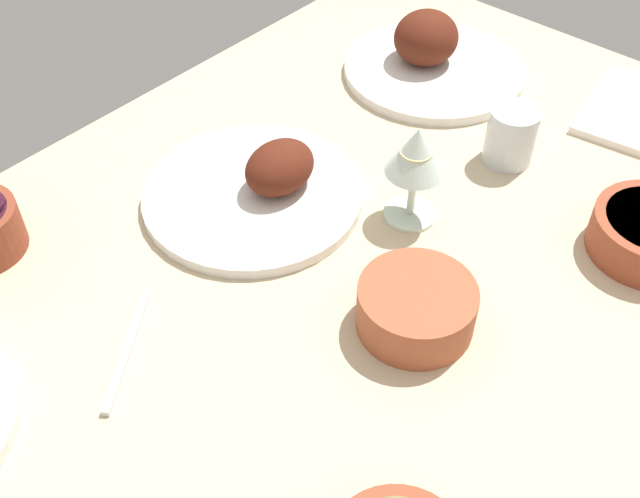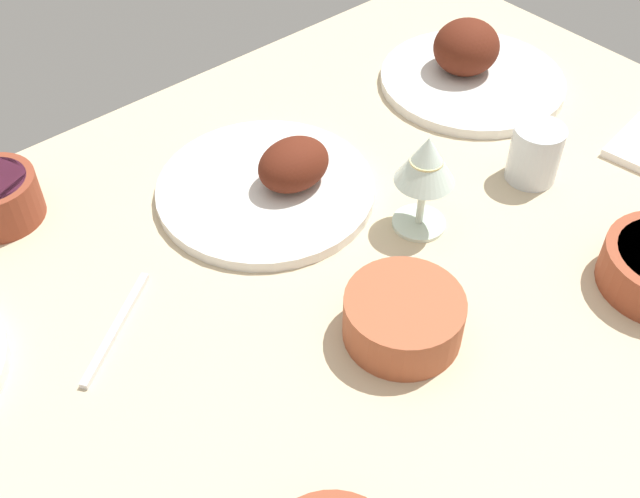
# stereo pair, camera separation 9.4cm
# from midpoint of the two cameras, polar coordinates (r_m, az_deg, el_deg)

# --- Properties ---
(dining_table) EXTENTS (1.40, 0.90, 0.04)m
(dining_table) POSITION_cam_midpoint_polar(r_m,az_deg,el_deg) (0.97, 2.78, -1.81)
(dining_table) COLOR #C6B28E
(dining_table) RESTS_ON ground
(plate_far_side) EXTENTS (0.29, 0.29, 0.10)m
(plate_far_side) POSITION_cam_midpoint_polar(r_m,az_deg,el_deg) (1.28, 13.20, 12.95)
(plate_far_side) COLOR silver
(plate_far_side) RESTS_ON dining_table
(plate_near_viewer) EXTENTS (0.30, 0.30, 0.08)m
(plate_near_viewer) POSITION_cam_midpoint_polar(r_m,az_deg,el_deg) (1.03, -0.88, 4.85)
(plate_near_viewer) COLOR silver
(plate_near_viewer) RESTS_ON dining_table
(bowl_cream) EXTENTS (0.14, 0.14, 0.06)m
(bowl_cream) POSITION_cam_midpoint_polar(r_m,az_deg,el_deg) (0.86, 9.35, -5.11)
(bowl_cream) COLOR #A35133
(bowl_cream) RESTS_ON dining_table
(wine_glass) EXTENTS (0.08, 0.08, 0.14)m
(wine_glass) POSITION_cam_midpoint_polar(r_m,az_deg,el_deg) (0.95, 10.72, 6.04)
(wine_glass) COLOR silver
(wine_glass) RESTS_ON dining_table
(water_tumbler) EXTENTS (0.07, 0.07, 0.08)m
(water_tumbler) POSITION_cam_midpoint_polar(r_m,az_deg,el_deg) (1.10, 18.09, 6.66)
(water_tumbler) COLOR silver
(water_tumbler) RESTS_ON dining_table
(fork_loose) EXTENTS (0.14, 0.10, 0.01)m
(fork_loose) POSITION_cam_midpoint_polar(r_m,az_deg,el_deg) (0.90, -12.02, -5.91)
(fork_loose) COLOR silver
(fork_loose) RESTS_ON dining_table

